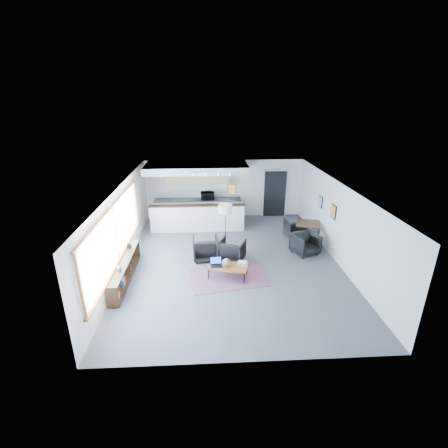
{
  "coord_description": "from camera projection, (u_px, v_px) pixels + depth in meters",
  "views": [
    {
      "loc": [
        -0.8,
        -9.71,
        5.15
      ],
      "look_at": [
        -0.24,
        0.4,
        1.19
      ],
      "focal_mm": 26.0,
      "sensor_mm": 36.0,
      "label": 1
    }
  ],
  "objects": [
    {
      "name": "room",
      "position": [
        232.0,
        225.0,
        10.47
      ],
      "size": [
        7.02,
        9.02,
        2.62
      ],
      "color": "#4D4D50",
      "rests_on": "ground"
    },
    {
      "name": "console",
      "position": [
        125.0,
        270.0,
        9.68
      ],
      "size": [
        0.35,
        3.0,
        0.8
      ],
      "color": "black",
      "rests_on": "floor"
    },
    {
      "name": "microwave",
      "position": [
        207.0,
        195.0,
        14.36
      ],
      "size": [
        0.6,
        0.36,
        0.39
      ],
      "primitive_type": "imported",
      "rotation": [
        0.0,
        0.0,
        0.07
      ],
      "color": "black",
      "rests_on": "kitchenette"
    },
    {
      "name": "coffee_table",
      "position": [
        228.0,
        267.0,
        9.83
      ],
      "size": [
        1.31,
        0.92,
        0.39
      ],
      "rotation": [
        0.0,
        0.0,
        -0.26
      ],
      "color": "brown",
      "rests_on": "floor"
    },
    {
      "name": "ceramic_pot",
      "position": [
        226.0,
        262.0,
        9.77
      ],
      "size": [
        0.25,
        0.25,
        0.25
      ],
      "rotation": [
        0.0,
        0.0,
        0.11
      ],
      "color": "gray",
      "rests_on": "coffee_table"
    },
    {
      "name": "kitchenette",
      "position": [
        197.0,
        192.0,
        13.83
      ],
      "size": [
        4.2,
        1.96,
        2.6
      ],
      "color": "white",
      "rests_on": "floor"
    },
    {
      "name": "track_light",
      "position": [
        212.0,
        173.0,
        12.04
      ],
      "size": [
        1.6,
        0.07,
        0.15
      ],
      "color": "silver",
      "rests_on": "room"
    },
    {
      "name": "coaster",
      "position": [
        232.0,
        269.0,
        9.66
      ],
      "size": [
        0.12,
        0.12,
        0.01
      ],
      "rotation": [
        0.0,
        0.0,
        -0.28
      ],
      "color": "#E5590C",
      "rests_on": "coffee_table"
    },
    {
      "name": "book_stack",
      "position": [
        243.0,
        263.0,
        9.89
      ],
      "size": [
        0.36,
        0.31,
        0.1
      ],
      "rotation": [
        0.0,
        0.0,
        -0.23
      ],
      "color": "silver",
      "rests_on": "coffee_table"
    },
    {
      "name": "wall_art_upper",
      "position": [
        321.0,
        202.0,
        12.16
      ],
      "size": [
        0.03,
        0.34,
        0.44
      ],
      "color": "black",
      "rests_on": "room"
    },
    {
      "name": "dining_chair_far",
      "position": [
        295.0,
        228.0,
        12.85
      ],
      "size": [
        0.7,
        0.67,
        0.63
      ],
      "primitive_type": "imported",
      "rotation": [
        0.0,
        0.0,
        3.31
      ],
      "color": "black",
      "rests_on": "floor"
    },
    {
      "name": "dining_table",
      "position": [
        308.0,
        225.0,
        12.19
      ],
      "size": [
        1.12,
        1.12,
        0.75
      ],
      "rotation": [
        0.0,
        0.0,
        -0.31
      ],
      "color": "black",
      "rests_on": "floor"
    },
    {
      "name": "laptop",
      "position": [
        216.0,
        263.0,
        9.84
      ],
      "size": [
        0.36,
        0.31,
        0.25
      ],
      "rotation": [
        0.0,
        0.0,
        0.07
      ],
      "color": "black",
      "rests_on": "coffee_table"
    },
    {
      "name": "armchair_left",
      "position": [
        206.0,
        247.0,
        10.95
      ],
      "size": [
        0.9,
        0.85,
        0.87
      ],
      "primitive_type": "imported",
      "rotation": [
        0.0,
        0.0,
        3.21
      ],
      "color": "black",
      "rests_on": "floor"
    },
    {
      "name": "wall_art_lower",
      "position": [
        334.0,
        212.0,
        10.94
      ],
      "size": [
        0.03,
        0.38,
        0.48
      ],
      "color": "black",
      "rests_on": "room"
    },
    {
      "name": "floor_lamp",
      "position": [
        225.0,
        210.0,
        11.4
      ],
      "size": [
        0.62,
        0.62,
        1.67
      ],
      "rotation": [
        0.0,
        0.0,
        0.37
      ],
      "color": "black",
      "rests_on": "floor"
    },
    {
      "name": "kilim_rug",
      "position": [
        228.0,
        277.0,
        9.96
      ],
      "size": [
        2.53,
        1.93,
        0.01
      ],
      "rotation": [
        0.0,
        0.0,
        0.17
      ],
      "color": "#5C3348",
      "rests_on": "floor"
    },
    {
      "name": "armchair_right",
      "position": [
        232.0,
        250.0,
        10.83
      ],
      "size": [
        1.01,
        0.98,
        0.81
      ],
      "primitive_type": "imported",
      "rotation": [
        0.0,
        0.0,
        2.76
      ],
      "color": "black",
      "rests_on": "floor"
    },
    {
      "name": "doorway",
      "position": [
        275.0,
        193.0,
        14.79
      ],
      "size": [
        1.1,
        0.12,
        2.15
      ],
      "color": "black",
      "rests_on": "room"
    },
    {
      "name": "window",
      "position": [
        116.0,
        234.0,
        9.4
      ],
      "size": [
        0.1,
        5.95,
        1.66
      ],
      "color": "#8CBFFF",
      "rests_on": "room"
    },
    {
      "name": "dining_chair_near",
      "position": [
        305.0,
        244.0,
        11.34
      ],
      "size": [
        0.87,
        0.85,
        0.7
      ],
      "primitive_type": "imported",
      "rotation": [
        0.0,
        0.0,
        0.39
      ],
      "color": "black",
      "rests_on": "floor"
    }
  ]
}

